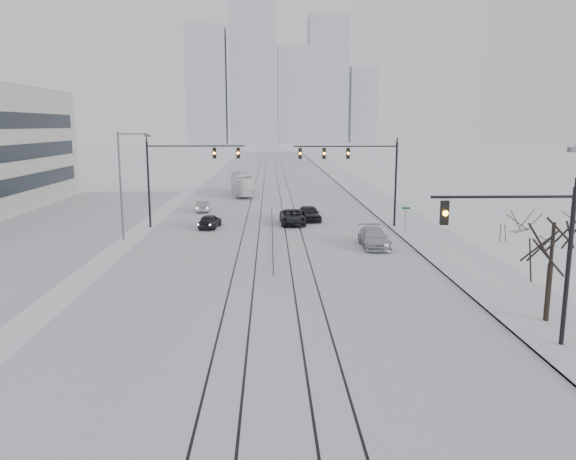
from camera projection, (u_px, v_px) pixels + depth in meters
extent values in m
plane|color=white|center=(277.00, 425.00, 18.03)|extent=(500.00, 500.00, 0.00)
cube|color=silver|center=(271.00, 195.00, 76.97)|extent=(22.00, 260.00, 0.02)
cube|color=silver|center=(369.00, 194.00, 77.39)|extent=(5.00, 260.00, 0.16)
cube|color=gray|center=(351.00, 195.00, 77.31)|extent=(0.10, 260.00, 0.12)
cube|color=silver|center=(56.00, 229.00, 51.78)|extent=(14.00, 60.00, 0.03)
cube|color=black|center=(246.00, 219.00, 57.24)|extent=(0.10, 180.00, 0.01)
cube|color=black|center=(260.00, 219.00, 57.28)|extent=(0.10, 180.00, 0.01)
cube|color=black|center=(284.00, 219.00, 57.36)|extent=(0.10, 180.00, 0.01)
cube|color=black|center=(297.00, 219.00, 57.41)|extent=(0.10, 180.00, 0.01)
cube|color=#ACB0BC|center=(207.00, 87.00, 267.44)|extent=(18.00, 18.00, 55.00)
cube|color=#ACB0BC|center=(253.00, 70.00, 274.43)|extent=(22.00, 22.00, 72.00)
cube|color=#ACB0BC|center=(293.00, 96.00, 285.13)|extent=(16.00, 16.00, 48.00)
cube|color=#ACB0BC|center=(327.00, 81.00, 292.09)|extent=(20.00, 20.00, 64.00)
cube|color=#ACB0BC|center=(362.00, 105.00, 302.80)|extent=(14.00, 14.00, 40.00)
cylinder|color=black|center=(568.00, 269.00, 23.67)|extent=(0.20, 0.20, 7.00)
cylinder|color=black|center=(503.00, 197.00, 23.01)|extent=(6.00, 0.12, 0.12)
cube|color=black|center=(444.00, 213.00, 23.05)|extent=(0.32, 0.24, 1.00)
sphere|color=orange|center=(446.00, 213.00, 22.91)|extent=(0.22, 0.22, 0.22)
cylinder|color=black|center=(396.00, 185.00, 52.04)|extent=(0.20, 0.20, 8.00)
cylinder|color=black|center=(345.00, 146.00, 51.23)|extent=(9.50, 0.12, 0.12)
cube|color=black|center=(300.00, 153.00, 51.22)|extent=(0.32, 0.24, 1.00)
sphere|color=orange|center=(300.00, 154.00, 51.08)|extent=(0.22, 0.22, 0.22)
cube|color=black|center=(324.00, 153.00, 51.29)|extent=(0.32, 0.24, 1.00)
sphere|color=orange|center=(324.00, 153.00, 51.15)|extent=(0.22, 0.22, 0.22)
cube|color=black|center=(348.00, 153.00, 51.36)|extent=(0.32, 0.24, 1.00)
sphere|color=orange|center=(348.00, 153.00, 51.22)|extent=(0.22, 0.22, 0.22)
cylinder|color=black|center=(149.00, 185.00, 52.30)|extent=(0.20, 0.20, 8.00)
cylinder|color=black|center=(196.00, 146.00, 51.78)|extent=(9.00, 0.12, 0.12)
cube|color=black|center=(238.00, 153.00, 52.02)|extent=(0.32, 0.24, 1.00)
sphere|color=orange|center=(238.00, 153.00, 51.88)|extent=(0.22, 0.22, 0.22)
cube|color=black|center=(214.00, 153.00, 51.95)|extent=(0.32, 0.24, 1.00)
sphere|color=orange|center=(214.00, 153.00, 51.81)|extent=(0.22, 0.22, 0.22)
cube|color=#595B60|center=(576.00, 150.00, 19.72)|extent=(0.50, 0.25, 0.18)
cylinder|color=#595B60|center=(121.00, 187.00, 46.28)|extent=(0.16, 0.16, 9.00)
cylinder|color=#595B60|center=(133.00, 134.00, 45.52)|extent=(2.40, 0.10, 0.10)
cube|color=#595B60|center=(148.00, 136.00, 45.59)|extent=(0.50, 0.25, 0.18)
cylinder|color=black|center=(548.00, 294.00, 27.02)|extent=(0.26, 0.26, 3.00)
cylinder|color=black|center=(552.00, 248.00, 26.60)|extent=(0.18, 0.18, 2.50)
cube|color=black|center=(272.00, 228.00, 47.33)|extent=(0.06, 24.00, 0.06)
cube|color=black|center=(272.00, 233.00, 47.40)|extent=(0.06, 24.00, 0.06)
cylinder|color=#595B60|center=(405.00, 220.00, 49.62)|extent=(0.06, 0.06, 2.40)
cube|color=#0C4C19|center=(406.00, 208.00, 49.42)|extent=(0.70, 0.04, 0.18)
imported|color=black|center=(210.00, 221.00, 52.36)|extent=(2.12, 4.08, 1.33)
imported|color=gray|center=(203.00, 206.00, 62.39)|extent=(1.55, 3.80, 1.23)
imported|color=black|center=(293.00, 217.00, 54.39)|extent=(2.50, 5.15, 1.41)
imported|color=#AFB2B7|center=(374.00, 238.00, 44.21)|extent=(2.12, 5.14, 1.49)
imported|color=black|center=(310.00, 213.00, 56.46)|extent=(2.37, 4.63, 1.51)
imported|color=white|center=(242.00, 185.00, 76.88)|extent=(3.79, 10.68, 2.91)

